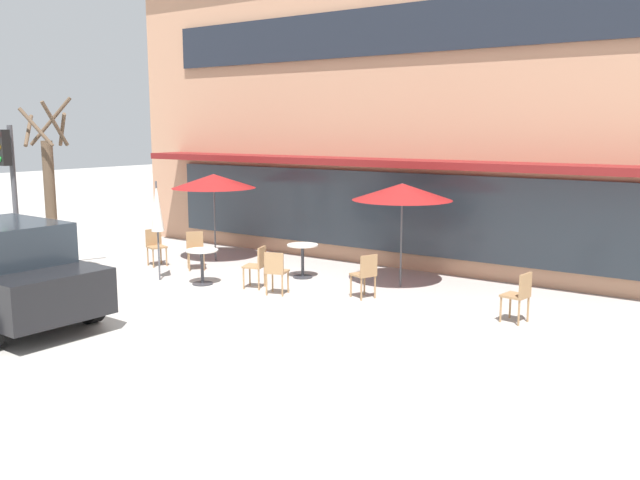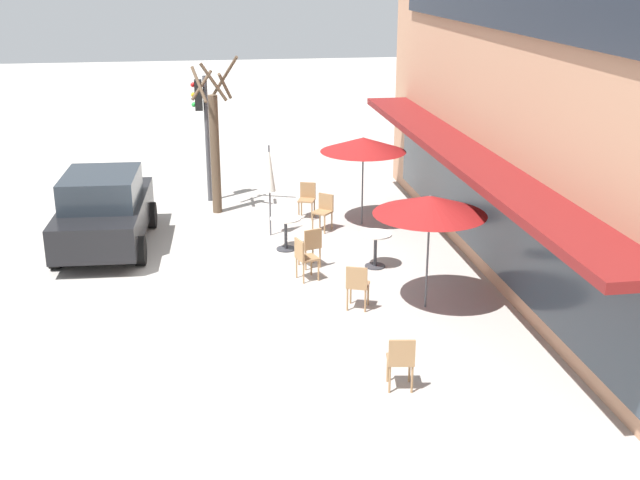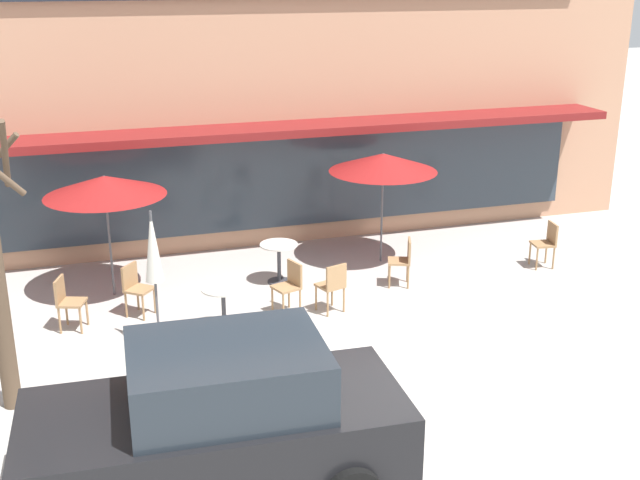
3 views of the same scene
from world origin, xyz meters
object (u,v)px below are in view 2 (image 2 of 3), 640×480
at_px(patio_umbrella_cream_folded, 363,145).
at_px(cafe_chair_4, 304,256).
at_px(traffic_light_pole, 203,118).
at_px(patio_umbrella_green_folded, 269,169).
at_px(parked_sedan, 104,210).
at_px(cafe_chair_3, 357,284).
at_px(cafe_chair_2, 307,197).
at_px(cafe_chair_1, 311,244).
at_px(cafe_chair_5, 401,359).
at_px(cafe_table_near_wall, 375,244).
at_px(cafe_chair_0, 324,209).
at_px(patio_umbrella_corner_open, 430,205).
at_px(cafe_table_streetside, 286,228).
at_px(street_tree, 215,143).

distance_m(patio_umbrella_cream_folded, cafe_chair_4, 4.27).
bearing_deg(traffic_light_pole, patio_umbrella_green_folded, 24.70).
distance_m(patio_umbrella_green_folded, parked_sedan, 3.89).
height_order(cafe_chair_3, parked_sedan, parked_sedan).
relative_size(cafe_chair_2, traffic_light_pole, 0.26).
xyz_separation_m(cafe_chair_1, parked_sedan, (-2.02, -4.46, 0.35)).
relative_size(cafe_chair_4, traffic_light_pole, 0.26).
xyz_separation_m(cafe_chair_5, parked_sedan, (-7.38, -5.08, 0.35)).
distance_m(cafe_chair_2, traffic_light_pole, 3.62).
relative_size(cafe_table_near_wall, cafe_chair_2, 0.85).
xyz_separation_m(patio_umbrella_green_folded, cafe_chair_0, (-0.22, 1.33, -1.10)).
distance_m(cafe_table_near_wall, patio_umbrella_green_folded, 3.37).
bearing_deg(cafe_chair_0, patio_umbrella_corner_open, 13.70).
bearing_deg(cafe_chair_4, cafe_table_near_wall, 107.83).
relative_size(patio_umbrella_green_folded, patio_umbrella_cream_folded, 1.00).
xyz_separation_m(cafe_table_near_wall, cafe_chair_0, (-2.67, -0.70, 0.01)).
bearing_deg(cafe_chair_1, cafe_table_streetside, -161.54).
xyz_separation_m(cafe_chair_1, cafe_chair_2, (-3.60, 0.41, 0.00)).
distance_m(cafe_table_streetside, patio_umbrella_corner_open, 4.51).
relative_size(cafe_table_near_wall, patio_umbrella_corner_open, 0.35).
bearing_deg(patio_umbrella_corner_open, cafe_table_near_wall, -167.48).
height_order(cafe_chair_0, cafe_chair_1, same).
distance_m(patio_umbrella_corner_open, cafe_chair_3, 1.99).
bearing_deg(cafe_table_near_wall, traffic_light_pole, -148.23).
distance_m(cafe_chair_1, cafe_chair_2, 3.62).
relative_size(cafe_chair_2, street_tree, 0.22).
height_order(cafe_chair_1, cafe_chair_5, same).
height_order(patio_umbrella_corner_open, traffic_light_pole, traffic_light_pole).
bearing_deg(patio_umbrella_corner_open, patio_umbrella_cream_folded, -178.05).
height_order(patio_umbrella_corner_open, cafe_chair_1, patio_umbrella_corner_open).
relative_size(cafe_chair_1, cafe_chair_5, 1.00).
bearing_deg(street_tree, parked_sedan, -48.01).
relative_size(patio_umbrella_corner_open, parked_sedan, 0.51).
bearing_deg(cafe_chair_2, cafe_table_near_wall, 14.25).
distance_m(patio_umbrella_green_folded, cafe_chair_1, 2.62).
bearing_deg(cafe_table_near_wall, cafe_chair_4, -72.17).
xyz_separation_m(cafe_chair_0, street_tree, (-1.87, -2.53, 1.31)).
bearing_deg(cafe_chair_4, traffic_light_pole, -162.94).
bearing_deg(patio_umbrella_cream_folded, parked_sedan, -82.64).
height_order(cafe_chair_4, cafe_chair_5, same).
height_order(patio_umbrella_cream_folded, patio_umbrella_corner_open, same).
distance_m(cafe_table_near_wall, parked_sedan, 6.24).
height_order(cafe_table_near_wall, parked_sedan, parked_sedan).
height_order(patio_umbrella_green_folded, cafe_chair_4, patio_umbrella_green_folded).
xyz_separation_m(patio_umbrella_green_folded, cafe_chair_5, (7.64, 1.28, -1.10)).
bearing_deg(cafe_chair_3, traffic_light_pole, -160.98).
bearing_deg(cafe_chair_1, patio_umbrella_cream_folded, 149.10).
relative_size(patio_umbrella_cream_folded, cafe_chair_0, 2.47).
bearing_deg(cafe_chair_0, cafe_table_near_wall, 14.67).
distance_m(cafe_chair_2, cafe_chair_4, 4.33).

